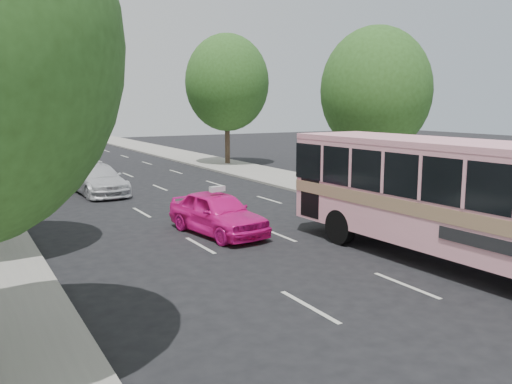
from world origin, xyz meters
TOP-DOWN VIEW (x-y plane):
  - ground at (0.00, 0.00)m, footprint 120.00×120.00m
  - sidewalk_right at (8.50, 20.00)m, footprint 4.00×90.00m
  - tree_right_near at (8.78, 7.94)m, footprint 5.10×5.10m
  - tree_right_far at (9.08, 23.94)m, footprint 6.00×6.00m
  - pink_bus at (3.41, -1.17)m, footprint 3.24×10.88m
  - pink_taxi at (-0.76, 5.10)m, footprint 2.33×4.55m
  - white_pickup at (-2.34, 15.51)m, footprint 2.26×5.10m
  - tour_coach_rear at (-4.50, 31.88)m, footprint 2.81×11.68m
  - taxi_roof_sign at (-0.76, 5.10)m, footprint 0.57×0.25m

SIDE VIEW (x-z plane):
  - ground at x=0.00m, z-range 0.00..0.00m
  - sidewalk_right at x=8.50m, z-range 0.00..0.12m
  - white_pickup at x=-2.34m, z-range 0.00..1.46m
  - pink_taxi at x=-0.76m, z-range 0.00..1.48m
  - taxi_roof_sign at x=-0.76m, z-range 1.48..1.66m
  - tour_coach_rear at x=-4.50m, z-range 0.35..3.83m
  - pink_bus at x=3.41m, z-range 0.42..3.85m
  - tree_right_near at x=8.78m, z-range 1.23..9.18m
  - tree_right_far at x=9.08m, z-range 1.45..10.80m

